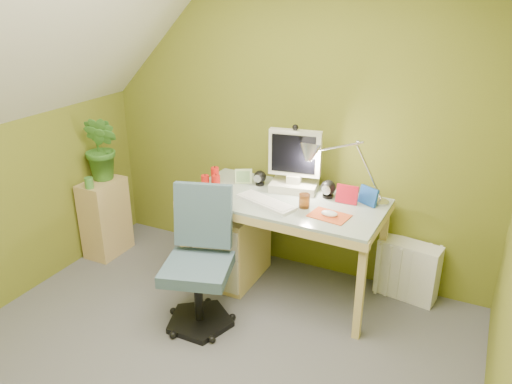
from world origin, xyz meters
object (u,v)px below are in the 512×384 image
at_px(task_chair, 197,268).
at_px(radiator, 408,270).
at_px(desk_lamp, 357,156).
at_px(desk, 283,245).
at_px(monitor, 295,158).
at_px(side_ledge, 106,218).
at_px(potted_plant, 102,148).

relative_size(task_chair, radiator, 2.01).
distance_m(desk_lamp, radiator, 0.97).
height_order(desk, task_chair, task_chair).
relative_size(monitor, side_ledge, 0.75).
bearing_deg(side_ledge, radiator, 10.53).
distance_m(task_chair, radiator, 1.56).
height_order(monitor, side_ledge, monitor).
bearing_deg(radiator, task_chair, -132.59).
relative_size(monitor, radiator, 1.13).
distance_m(potted_plant, task_chair, 1.44).
distance_m(monitor, side_ledge, 1.75).
bearing_deg(potted_plant, side_ledge, -102.55).
height_order(desk_lamp, task_chair, desk_lamp).
relative_size(monitor, task_chair, 0.56).
distance_m(desk, radiator, 0.94).
xyz_separation_m(desk, desk_lamp, (0.45, 0.18, 0.71)).
height_order(monitor, radiator, monitor).
height_order(monitor, potted_plant, monitor).
bearing_deg(side_ledge, potted_plant, 77.45).
xyz_separation_m(monitor, desk_lamp, (0.45, 0.00, 0.08)).
xyz_separation_m(desk_lamp, potted_plant, (-2.03, -0.27, -0.15)).
bearing_deg(potted_plant, task_chair, -24.38).
bearing_deg(radiator, monitor, -161.93).
xyz_separation_m(potted_plant, radiator, (2.44, 0.41, -0.72)).
xyz_separation_m(monitor, task_chair, (-0.35, -0.82, -0.56)).
distance_m(desk, task_chair, 0.73).
xyz_separation_m(desk_lamp, side_ledge, (-2.04, -0.32, -0.75)).
xyz_separation_m(desk, side_ledge, (-1.59, -0.14, -0.05)).
bearing_deg(side_ledge, monitor, 11.25).
height_order(desk_lamp, radiator, desk_lamp).
xyz_separation_m(desk, radiator, (0.87, 0.32, -0.16)).
distance_m(side_ledge, potted_plant, 0.61).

